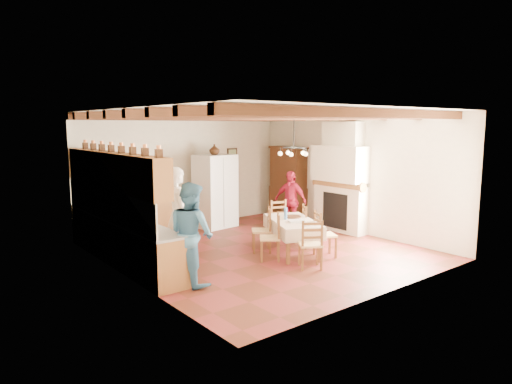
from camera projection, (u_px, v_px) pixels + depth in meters
floor at (261, 251)px, 9.96m from camera, size 6.00×6.50×0.02m
ceiling at (261, 111)px, 9.52m from camera, size 6.00×6.50×0.02m
wall_back at (185, 171)px, 12.27m from camera, size 6.00×0.02×3.00m
wall_front at (391, 202)px, 7.22m from camera, size 6.00×0.02×3.00m
wall_left at (126, 196)px, 7.89m from camera, size 0.02×6.50×3.00m
wall_right at (353, 173)px, 11.60m from camera, size 0.02×6.50×3.00m
ceiling_beams at (261, 116)px, 9.54m from camera, size 6.00×6.30×0.16m
lower_cabinets_left at (122, 241)px, 9.05m from camera, size 0.60×4.30×0.86m
lower_cabinets_back at (137, 219)px, 11.23m from camera, size 2.30×0.60×0.86m
countertop_left at (121, 219)px, 8.98m from camera, size 0.62×4.30×0.04m
countertop_back at (136, 201)px, 11.16m from camera, size 2.34×0.62×0.04m
backsplash_left at (106, 205)px, 8.76m from camera, size 0.03×4.30×0.60m
backsplash_back at (131, 187)px, 11.34m from camera, size 2.30×0.03×0.60m
upper_cabinets at (113, 170)px, 8.77m from camera, size 0.35×4.20×0.70m
fireplace at (339, 177)px, 11.59m from camera, size 0.56×1.60×2.80m
wall_picture at (232, 155)px, 13.15m from camera, size 0.34×0.03×0.42m
refrigerator at (215, 191)px, 12.19m from camera, size 1.06×0.91×1.94m
hutch at (288, 183)px, 13.16m from camera, size 0.53×1.18×2.11m
dining_table at (293, 224)px, 9.68m from camera, size 1.44×1.84×0.72m
chandelier at (294, 148)px, 9.44m from camera, size 0.47×0.47×0.03m
chair_left_near at (270, 237)px, 9.20m from camera, size 0.57×0.58×0.96m
chair_left_far at (261, 230)px, 9.83m from camera, size 0.57×0.57×0.96m
chair_right_near at (325, 234)px, 9.44m from camera, size 0.55×0.56×0.96m
chair_right_far at (312, 226)px, 10.17m from camera, size 0.57×0.57×0.96m
chair_end_near at (310, 244)px, 8.68m from camera, size 0.57×0.57×0.96m
chair_end_far at (281, 221)px, 10.72m from camera, size 0.52×0.51×0.96m
person_man at (178, 216)px, 8.82m from camera, size 0.58×0.78×1.93m
person_woman_blue at (191, 233)px, 7.76m from camera, size 0.75×0.92×1.77m
person_woman_red at (290, 201)px, 11.81m from camera, size 0.63×0.98×1.55m
microwave at (158, 192)px, 11.50m from camera, size 0.56×0.46×0.27m
fridge_vase at (214, 149)px, 12.03m from camera, size 0.30×0.30×0.28m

